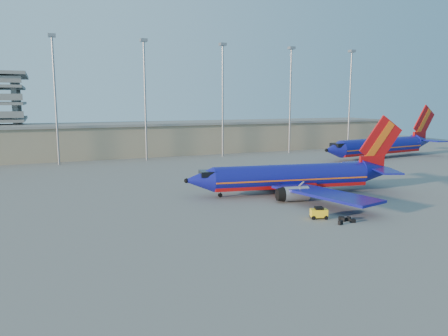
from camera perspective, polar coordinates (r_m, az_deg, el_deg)
The scene contains 7 objects.
ground at distance 66.31m, azimuth 3.06°, elevation -3.76°, with size 220.00×220.00×0.00m, color slate.
terminal_building at distance 122.79m, azimuth -4.48°, elevation 4.09°, with size 122.00×16.00×8.50m.
light_mast_row at distance 109.45m, azimuth -5.09°, elevation 10.44°, with size 101.60×1.60×28.65m.
aircraft_main at distance 68.92m, azimuth 9.30°, elevation -1.19°, with size 35.47×33.86×12.08m.
aircraft_second at distance 117.24m, azimuth 19.96°, elevation 2.74°, with size 39.04×15.12×13.25m.
baggage_tug at distance 55.27m, azimuth 12.29°, elevation -5.71°, with size 2.33×1.86×1.46m.
luggage_pile at distance 54.81m, azimuth 15.54°, elevation -6.54°, with size 2.64×2.07×0.52m.
Camera 1 is at (-28.14, -58.27, 14.48)m, focal length 35.00 mm.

